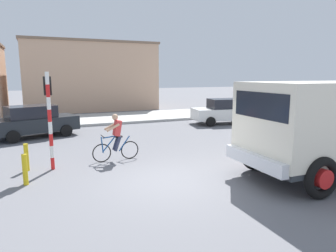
{
  "coord_description": "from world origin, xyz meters",
  "views": [
    {
      "loc": [
        -3.4,
        -7.71,
        3.1
      ],
      "look_at": [
        1.02,
        2.5,
        1.2
      ],
      "focal_mm": 32.06,
      "sensor_mm": 36.0,
      "label": 1
    }
  ],
  "objects": [
    {
      "name": "truck_foreground",
      "position": [
        4.59,
        -1.41,
        1.67
      ],
      "size": [
        5.47,
        2.93,
        2.9
      ],
      "color": "silver",
      "rests_on": "ground"
    },
    {
      "name": "car_white_mid",
      "position": [
        -3.68,
        8.58,
        0.82
      ],
      "size": [
        4.32,
        2.8,
        1.6
      ],
      "color": "#1E2328",
      "rests_on": "ground"
    },
    {
      "name": "car_red_near",
      "position": [
        7.52,
        8.36,
        0.82
      ],
      "size": [
        4.24,
        2.39,
        1.6
      ],
      "color": "white",
      "rests_on": "ground"
    },
    {
      "name": "sidewalk_far",
      "position": [
        0.0,
        13.16,
        0.08
      ],
      "size": [
        80.0,
        5.0,
        0.16
      ],
      "primitive_type": "cube",
      "color": "#ADADA8",
      "rests_on": "ground"
    },
    {
      "name": "bollard_near",
      "position": [
        -3.88,
        1.39,
        0.45
      ],
      "size": [
        0.14,
        0.14,
        0.9
      ],
      "primitive_type": "cylinder",
      "color": "gold",
      "rests_on": "ground"
    },
    {
      "name": "traffic_light_pole",
      "position": [
        -3.11,
        2.69,
        2.07
      ],
      "size": [
        0.24,
        0.43,
        3.2
      ],
      "color": "red",
      "rests_on": "ground"
    },
    {
      "name": "cyclist",
      "position": [
        -0.91,
        2.8,
        0.86
      ],
      "size": [
        1.73,
        0.5,
        1.72
      ],
      "color": "black",
      "rests_on": "ground"
    },
    {
      "name": "building_mid_block",
      "position": [
        1.07,
        21.09,
        2.99
      ],
      "size": [
        11.35,
        7.26,
        5.97
      ],
      "color": "tan",
      "rests_on": "ground"
    },
    {
      "name": "bollard_far",
      "position": [
        -3.88,
        2.79,
        0.45
      ],
      "size": [
        0.14,
        0.14,
        0.9
      ],
      "primitive_type": "cylinder",
      "color": "gold",
      "rests_on": "ground"
    },
    {
      "name": "ground_plane",
      "position": [
        0.0,
        0.0,
        0.0
      ],
      "size": [
        120.0,
        120.0,
        0.0
      ],
      "primitive_type": "plane",
      "color": "slate"
    }
  ]
}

